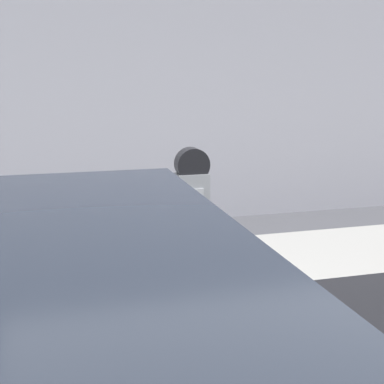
{
  "coord_description": "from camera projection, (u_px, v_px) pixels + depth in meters",
  "views": [
    {
      "loc": [
        -0.96,
        -1.73,
        1.86
      ],
      "look_at": [
        -0.2,
        1.04,
        1.23
      ],
      "focal_mm": 50.0,
      "sensor_mm": 36.0,
      "label": 1
    }
  ],
  "objects": [
    {
      "name": "sidewalk",
      "position": [
        178.0,
        302.0,
        4.33
      ],
      "size": [
        24.0,
        2.8,
        0.11
      ],
      "color": "#9E9B96",
      "rests_on": "ground_plane"
    },
    {
      "name": "parking_meter",
      "position": [
        192.0,
        214.0,
        2.96
      ],
      "size": [
        0.18,
        0.12,
        1.37
      ],
      "color": "gray",
      "rests_on": "sidewalk"
    }
  ]
}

